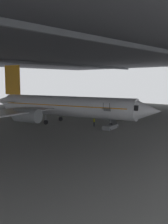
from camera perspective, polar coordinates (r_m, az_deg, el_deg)
ground_plane at (r=49.44m, az=1.23°, el=-3.13°), size 110.00×110.00×0.00m
hangar_structure at (r=59.12m, az=-9.01°, el=12.73°), size 121.00×99.00×15.36m
airplane_main at (r=52.13m, az=-4.76°, el=1.31°), size 37.72×38.36×12.04m
boarding_stairs at (r=46.78m, az=5.78°, el=-2.80°), size 4.53×2.41×4.78m
crew_worker_by_stairs at (r=48.86m, az=2.22°, el=-2.06°), size 0.39×0.47×1.73m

